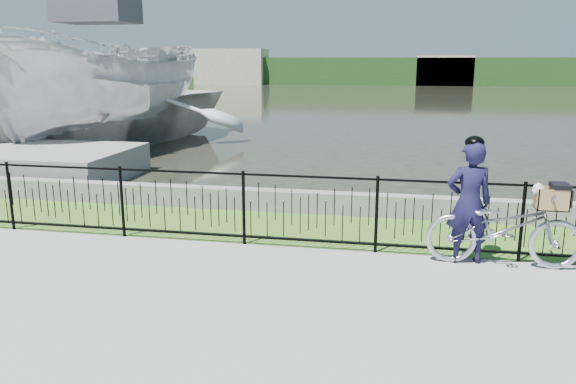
% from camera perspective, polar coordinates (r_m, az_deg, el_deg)
% --- Properties ---
extents(ground, '(120.00, 120.00, 0.00)m').
position_cam_1_polar(ground, '(7.05, 0.01, -9.86)').
color(ground, gray).
rests_on(ground, ground).
extents(grass_strip, '(60.00, 2.00, 0.01)m').
position_cam_1_polar(grass_strip, '(9.46, 3.03, -3.74)').
color(grass_strip, '#3F6C21').
rests_on(grass_strip, ground).
extents(water, '(120.00, 120.00, 0.00)m').
position_cam_1_polar(water, '(39.48, 9.34, 9.10)').
color(water, '#27281D').
rests_on(water, ground).
extents(quay_wall, '(60.00, 0.30, 0.40)m').
position_cam_1_polar(quay_wall, '(10.36, 3.82, -1.11)').
color(quay_wall, slate).
rests_on(quay_wall, ground).
extents(fence, '(14.00, 0.06, 1.15)m').
position_cam_1_polar(fence, '(8.35, 2.11, -1.97)').
color(fence, black).
rests_on(fence, ground).
extents(far_treeline, '(120.00, 6.00, 3.00)m').
position_cam_1_polar(far_treeline, '(66.39, 10.20, 12.00)').
color(far_treeline, '#21431A').
rests_on(far_treeline, ground).
extents(far_building_left, '(8.00, 4.00, 4.00)m').
position_cam_1_polar(far_building_left, '(67.18, -5.73, 12.58)').
color(far_building_left, '#ACA08A').
rests_on(far_building_left, ground).
extents(far_building_right, '(6.00, 3.00, 3.20)m').
position_cam_1_polar(far_building_right, '(65.05, 15.58, 11.79)').
color(far_building_right, '#ACA08A').
rests_on(far_building_right, ground).
extents(bicycle_rig, '(2.05, 0.72, 1.20)m').
position_cam_1_polar(bicycle_rig, '(8.21, 21.12, -3.34)').
color(bicycle_rig, '#B7BDC4').
rests_on(bicycle_rig, ground).
extents(cyclist, '(0.68, 0.51, 1.78)m').
position_cam_1_polar(cyclist, '(8.09, 17.91, -0.90)').
color(cyclist, black).
rests_on(cyclist, ground).
extents(boat_near, '(5.07, 9.86, 5.43)m').
position_cam_1_polar(boat_near, '(18.29, -18.36, 10.03)').
color(boat_near, silver).
rests_on(boat_near, water).
extents(boat_far, '(12.50, 14.62, 2.56)m').
position_cam_1_polar(boat_far, '(19.42, -22.40, 7.90)').
color(boat_far, silver).
rests_on(boat_far, water).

